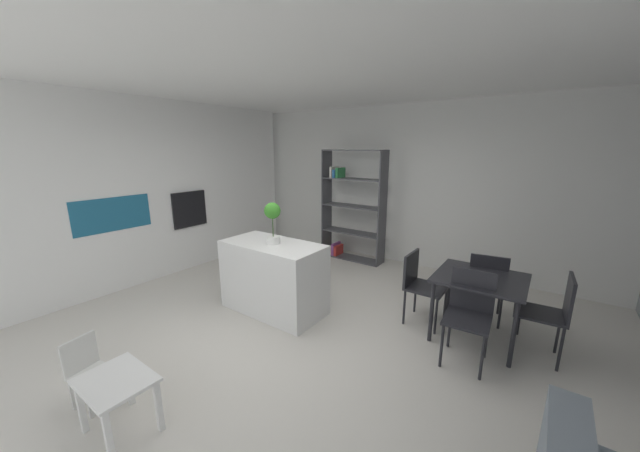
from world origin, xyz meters
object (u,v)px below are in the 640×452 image
object	(u,v)px
potted_plant_on_island	(273,218)
child_table	(117,389)
child_chair_left	(87,369)
open_bookshelf	(350,208)
built_in_oven	(190,209)
dining_chair_window_side	(552,309)
dining_chair_near	(470,308)
dining_chair_island_side	(419,281)
dining_table	(480,284)
kitchen_island	(274,277)
dining_chair_far	(487,282)

from	to	relation	value
potted_plant_on_island	child_table	world-z (taller)	potted_plant_on_island
child_table	child_chair_left	distance (m)	0.52
open_bookshelf	built_in_oven	bearing A→B (deg)	-134.97
child_chair_left	dining_chair_window_side	size ratio (longest dim) A/B	0.64
dining_chair_near	dining_chair_window_side	bearing A→B (deg)	29.80
dining_chair_window_side	dining_chair_near	bearing A→B (deg)	-59.75
child_chair_left	dining_chair_island_side	bearing A→B (deg)	-42.60
built_in_oven	dining_chair_island_side	world-z (taller)	built_in_oven
built_in_oven	dining_table	size ratio (longest dim) A/B	0.69
dining_table	open_bookshelf	bearing A→B (deg)	148.59
child_table	kitchen_island	bearing A→B (deg)	100.43
potted_plant_on_island	dining_chair_far	xyz separation A→B (m)	(2.30, 1.27, -0.72)
child_chair_left	dining_chair_far	distance (m)	4.16
potted_plant_on_island	child_table	distance (m)	2.29
potted_plant_on_island	child_table	bearing A→B (deg)	-80.03
child_chair_left	dining_chair_island_side	world-z (taller)	dining_chair_island_side
dining_table	dining_chair_far	world-z (taller)	dining_chair_far
built_in_oven	open_bookshelf	size ratio (longest dim) A/B	0.30
potted_plant_on_island	dining_chair_near	size ratio (longest dim) A/B	0.57
dining_table	dining_chair_near	distance (m)	0.45
built_in_oven	dining_chair_far	size ratio (longest dim) A/B	0.70
child_table	open_bookshelf	bearing A→B (deg)	98.09
kitchen_island	dining_chair_island_side	xyz separation A→B (m)	(1.64, 0.83, 0.06)
potted_plant_on_island	built_in_oven	bearing A→B (deg)	171.51
child_chair_left	dining_chair_far	bearing A→B (deg)	-47.44
child_table	built_in_oven	bearing A→B (deg)	137.74
kitchen_island	dining_chair_near	xyz separation A→B (m)	(2.29, 0.39, 0.09)
dining_chair_far	child_chair_left	bearing A→B (deg)	45.54
potted_plant_on_island	dining_table	world-z (taller)	potted_plant_on_island
built_in_oven	child_table	bearing A→B (deg)	-42.26
child_table	dining_chair_far	world-z (taller)	dining_chair_far
dining_table	dining_chair_near	world-z (taller)	dining_chair_near
dining_table	dining_chair_island_side	xyz separation A→B (m)	(-0.66, 0.00, -0.13)
dining_chair_island_side	dining_chair_near	size ratio (longest dim) A/B	0.94
potted_plant_on_island	open_bookshelf	size ratio (longest dim) A/B	0.25
dining_chair_near	dining_chair_far	bearing A→B (deg)	85.03
potted_plant_on_island	open_bookshelf	world-z (taller)	open_bookshelf
child_table	dining_chair_near	size ratio (longest dim) A/B	0.59
kitchen_island	child_chair_left	size ratio (longest dim) A/B	2.27
child_table	dining_chair_near	bearing A→B (deg)	52.28
kitchen_island	dining_chair_far	distance (m)	2.64
dining_chair_far	open_bookshelf	bearing A→B (deg)	-31.90
dining_table	dining_chair_far	distance (m)	0.46
built_in_oven	child_table	xyz separation A→B (m)	(2.67, -2.43, -0.70)
dining_chair_far	dining_chair_near	bearing A→B (deg)	80.28
child_table	dining_chair_island_side	distance (m)	3.17
potted_plant_on_island	child_chair_left	xyz separation A→B (m)	(-0.15, -2.09, -0.93)
dining_chair_near	potted_plant_on_island	bearing A→B (deg)	-174.00
built_in_oven	open_bookshelf	distance (m)	2.88
child_chair_left	dining_table	xyz separation A→B (m)	(2.43, 2.92, 0.33)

